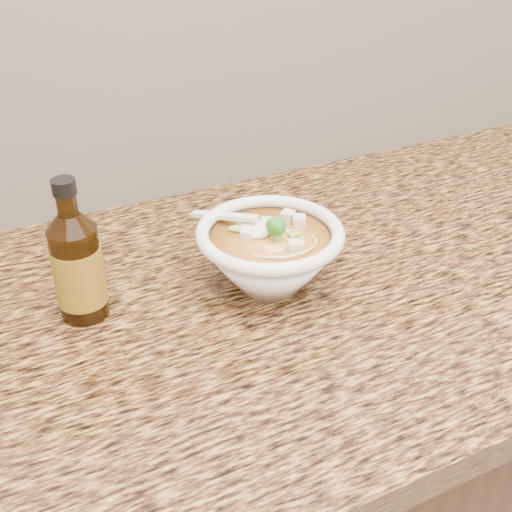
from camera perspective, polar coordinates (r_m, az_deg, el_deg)
name	(u,v)px	position (r m, az deg, el deg)	size (l,w,h in m)	color
cabinet	(302,493)	(1.21, 4.11, -20.26)	(4.00, 0.65, 0.86)	#341D0F
counter_slab	(314,284)	(0.90, 5.21, -2.46)	(4.00, 0.68, 0.04)	#AA7E3E
soup_bowl	(270,255)	(0.83, 1.22, 0.07)	(0.19, 0.20, 0.11)	white
hot_sauce_bottle	(78,267)	(0.79, -15.55, -0.93)	(0.07, 0.07, 0.18)	#311A06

